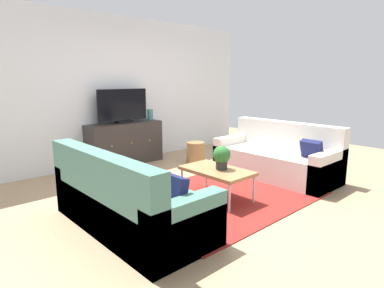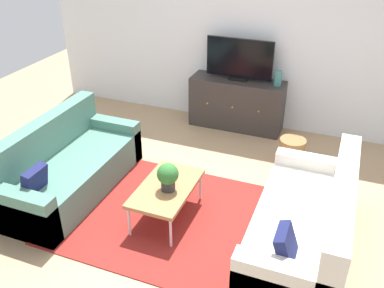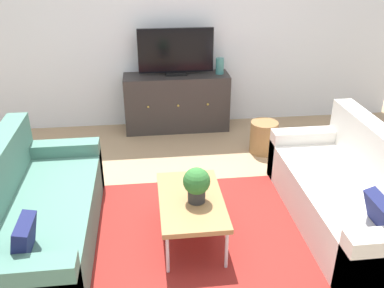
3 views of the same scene
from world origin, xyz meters
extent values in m
plane|color=tan|center=(0.00, 0.00, 0.00)|extent=(10.00, 10.00, 0.00)
cube|color=white|center=(0.00, 2.55, 1.35)|extent=(6.40, 0.12, 2.70)
cube|color=maroon|center=(0.00, -0.15, 0.01)|extent=(2.50, 1.90, 0.01)
cube|color=#4C7A6B|center=(-1.35, -0.10, 0.22)|extent=(0.87, 1.94, 0.43)
cube|color=#4C7A6B|center=(-1.68, -0.10, 0.44)|extent=(0.20, 1.94, 0.87)
cube|color=#4C7A6B|center=(-1.35, 0.78, 0.28)|extent=(0.87, 0.18, 0.56)
cube|color=#4C7A6B|center=(-1.35, -0.98, 0.28)|extent=(0.87, 0.18, 0.56)
cube|color=#191E4C|center=(-1.30, -0.74, 0.55)|extent=(0.16, 0.30, 0.31)
cube|color=silver|center=(1.35, -0.10, 0.22)|extent=(0.87, 1.94, 0.43)
cube|color=silver|center=(1.68, -0.10, 0.44)|extent=(0.20, 1.94, 0.87)
cube|color=silver|center=(1.35, 0.78, 0.28)|extent=(0.87, 0.18, 0.56)
cube|color=silver|center=(1.35, -0.98, 0.28)|extent=(0.87, 0.18, 0.56)
cube|color=#191E4C|center=(1.30, -0.74, 0.55)|extent=(0.19, 0.30, 0.32)
cube|color=#A37547|center=(-0.08, -0.15, 0.39)|extent=(0.55, 0.94, 0.04)
cylinder|color=silver|center=(-0.31, -0.58, 0.18)|extent=(0.03, 0.03, 0.37)
cylinder|color=silver|center=(0.16, -0.58, 0.18)|extent=(0.03, 0.03, 0.37)
cylinder|color=silver|center=(-0.31, 0.28, 0.18)|extent=(0.03, 0.03, 0.37)
cylinder|color=silver|center=(0.16, 0.28, 0.18)|extent=(0.03, 0.03, 0.37)
cylinder|color=#2D2D2D|center=(-0.03, -0.19, 0.47)|extent=(0.15, 0.15, 0.11)
sphere|color=#2D6B2D|center=(-0.03, -0.19, 0.61)|extent=(0.23, 0.23, 0.23)
cube|color=#332D2B|center=(0.01, 2.27, 0.39)|extent=(1.42, 0.44, 0.77)
sphere|color=#B79338|center=(-0.39, 2.04, 0.43)|extent=(0.03, 0.03, 0.03)
sphere|color=#B79338|center=(0.01, 2.04, 0.43)|extent=(0.03, 0.03, 0.03)
sphere|color=#B79338|center=(0.40, 2.04, 0.43)|extent=(0.03, 0.03, 0.03)
cube|color=black|center=(0.01, 2.29, 0.79)|extent=(0.28, 0.16, 0.04)
cube|color=black|center=(0.01, 2.29, 1.10)|extent=(0.99, 0.04, 0.58)
cylinder|color=teal|center=(0.60, 2.27, 0.88)|extent=(0.11, 0.11, 0.21)
cylinder|color=olive|center=(1.02, 1.41, 0.20)|extent=(0.34, 0.34, 0.40)
camera|label=1|loc=(-3.10, -2.97, 1.57)|focal=30.55mm
camera|label=2|loc=(1.53, -3.49, 3.02)|focal=39.34mm
camera|label=3|loc=(-0.42, -3.14, 2.41)|focal=39.04mm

